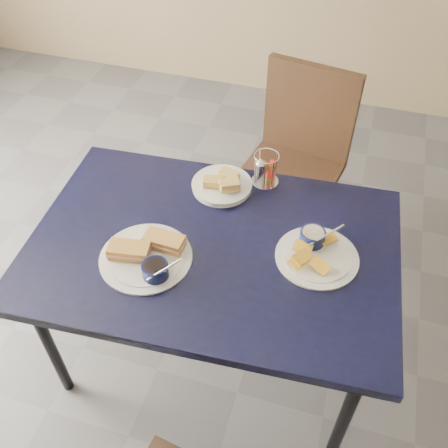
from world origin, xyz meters
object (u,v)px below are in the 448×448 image
(dining_table, at_px, (213,255))
(plantain_plate, at_px, (315,250))
(chair_far, at_px, (295,150))
(sandwich_plate, at_px, (148,255))
(condiment_caddy, at_px, (265,171))
(bread_basket, at_px, (222,185))

(dining_table, distance_m, plantain_plate, 0.37)
(dining_table, height_order, chair_far, chair_far)
(sandwich_plate, distance_m, plantain_plate, 0.58)
(dining_table, bearing_deg, plantain_plate, 9.89)
(dining_table, height_order, sandwich_plate, sandwich_plate)
(condiment_caddy, bearing_deg, plantain_plate, -50.83)
(plantain_plate, height_order, condiment_caddy, condiment_caddy)
(chair_far, height_order, sandwich_plate, chair_far)
(condiment_caddy, bearing_deg, sandwich_plate, -118.84)
(bread_basket, relative_size, condiment_caddy, 1.74)
(dining_table, distance_m, condiment_caddy, 0.41)
(sandwich_plate, xyz_separation_m, bread_basket, (0.14, 0.43, -0.00))
(plantain_plate, relative_size, condiment_caddy, 2.14)
(sandwich_plate, height_order, bread_basket, sandwich_plate)
(chair_far, bearing_deg, bread_basket, -108.26)
(plantain_plate, bearing_deg, sandwich_plate, -160.37)
(sandwich_plate, relative_size, bread_basket, 1.38)
(plantain_plate, distance_m, bread_basket, 0.47)
(dining_table, relative_size, sandwich_plate, 4.18)
(chair_far, bearing_deg, sandwich_plate, -108.04)
(sandwich_plate, bearing_deg, chair_far, 71.96)
(dining_table, xyz_separation_m, bread_basket, (-0.05, 0.29, 0.08))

